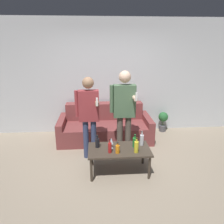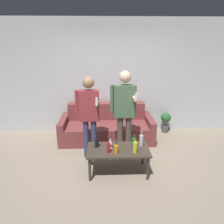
% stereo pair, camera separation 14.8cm
% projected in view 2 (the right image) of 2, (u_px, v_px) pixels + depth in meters
% --- Properties ---
extents(ground_plane, '(16.00, 16.00, 0.00)m').
position_uv_depth(ground_plane, '(115.00, 172.00, 3.78)').
color(ground_plane, gray).
extents(wall_back, '(8.00, 0.06, 2.70)m').
position_uv_depth(wall_back, '(111.00, 77.00, 5.23)').
color(wall_back, silver).
rests_on(wall_back, ground_plane).
extents(couch, '(2.08, 0.94, 0.78)m').
position_uv_depth(couch, '(107.00, 127.00, 5.06)').
color(couch, brown).
rests_on(couch, ground_plane).
extents(coffee_table, '(1.04, 0.58, 0.44)m').
position_uv_depth(coffee_table, '(118.00, 151.00, 3.68)').
color(coffee_table, '#3D3328').
rests_on(coffee_table, ground_plane).
extents(bottle_orange, '(0.07, 0.07, 0.19)m').
position_uv_depth(bottle_orange, '(116.00, 149.00, 3.51)').
color(bottle_orange, orange).
rests_on(bottle_orange, coffee_table).
extents(bottle_green, '(0.07, 0.07, 0.26)m').
position_uv_depth(bottle_green, '(141.00, 140.00, 3.76)').
color(bottle_green, silver).
rests_on(bottle_green, coffee_table).
extents(bottle_dark, '(0.07, 0.07, 0.22)m').
position_uv_depth(bottle_dark, '(97.00, 142.00, 3.71)').
color(bottle_dark, black).
rests_on(bottle_dark, coffee_table).
extents(bottle_yellow, '(0.06, 0.06, 0.23)m').
position_uv_depth(bottle_yellow, '(109.00, 147.00, 3.52)').
color(bottle_yellow, '#B21E1E').
rests_on(bottle_yellow, coffee_table).
extents(bottle_red, '(0.08, 0.08, 0.23)m').
position_uv_depth(bottle_red, '(134.00, 142.00, 3.70)').
color(bottle_red, '#23752D').
rests_on(bottle_red, coffee_table).
extents(bottle_clear, '(0.07, 0.07, 0.26)m').
position_uv_depth(bottle_clear, '(135.00, 147.00, 3.51)').
color(bottle_clear, yellow).
rests_on(bottle_clear, coffee_table).
extents(wine_glass_near, '(0.07, 0.07, 0.19)m').
position_uv_depth(wine_glass_near, '(110.00, 141.00, 3.66)').
color(wine_glass_near, silver).
rests_on(wine_glass_near, coffee_table).
extents(person_standing_left, '(0.44, 0.40, 1.57)m').
position_uv_depth(person_standing_left, '(89.00, 111.00, 4.02)').
color(person_standing_left, navy).
rests_on(person_standing_left, ground_plane).
extents(person_standing_right, '(0.48, 0.43, 1.67)m').
position_uv_depth(person_standing_right, '(124.00, 107.00, 4.06)').
color(person_standing_right, brown).
rests_on(person_standing_right, ground_plane).
extents(potted_plant, '(0.24, 0.24, 0.50)m').
position_uv_depth(potted_plant, '(166.00, 120.00, 5.40)').
color(potted_plant, '#4C4C51').
rests_on(potted_plant, ground_plane).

